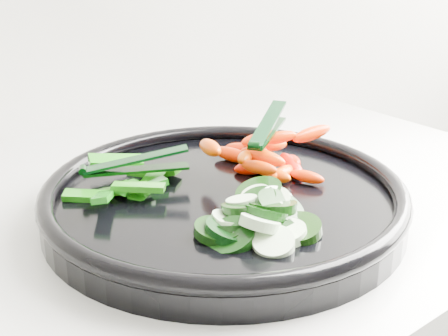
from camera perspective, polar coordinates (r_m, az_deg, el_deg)
veggie_tray at (r=0.64m, az=0.00°, el=-2.86°), size 0.45×0.45×0.04m
cucumber_pile at (r=0.57m, az=2.63°, el=-4.77°), size 0.12×0.12×0.04m
carrot_pile at (r=0.69m, az=3.75°, el=1.09°), size 0.16×0.15×0.05m
pepper_pile at (r=0.66m, az=-8.58°, el=-1.34°), size 0.14×0.12×0.03m
tong_carrot at (r=0.69m, az=3.97°, el=3.60°), size 0.10×0.07×0.02m
tong_pepper at (r=0.66m, az=-8.36°, el=0.28°), size 0.11×0.06×0.02m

